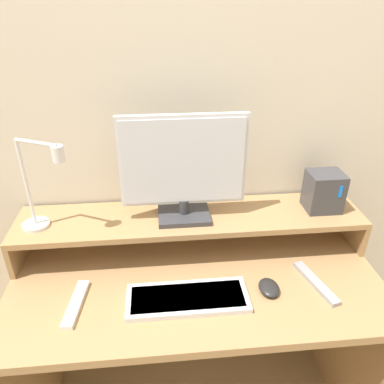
{
  "coord_description": "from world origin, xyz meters",
  "views": [
    {
      "loc": [
        -0.11,
        -0.69,
        1.61
      ],
      "look_at": [
        -0.01,
        0.33,
        1.05
      ],
      "focal_mm": 35.0,
      "sensor_mm": 36.0,
      "label": 1
    }
  ],
  "objects_px": {
    "mouse": "(269,288)",
    "router_dock": "(324,191)",
    "keyboard": "(188,298)",
    "remote_control": "(76,304)",
    "desk_lamp": "(40,191)",
    "monitor": "(183,168)",
    "remote_secondary": "(316,283)"
  },
  "relations": [
    {
      "from": "mouse",
      "to": "router_dock",
      "type": "bearing_deg",
      "value": 45.22
    },
    {
      "from": "keyboard",
      "to": "remote_control",
      "type": "bearing_deg",
      "value": 177.84
    },
    {
      "from": "router_dock",
      "to": "mouse",
      "type": "bearing_deg",
      "value": -134.78
    },
    {
      "from": "desk_lamp",
      "to": "remote_control",
      "type": "relative_size",
      "value": 1.65
    },
    {
      "from": "router_dock",
      "to": "keyboard",
      "type": "xyz_separation_m",
      "value": [
        -0.54,
        -0.28,
        -0.21
      ]
    },
    {
      "from": "monitor",
      "to": "router_dock",
      "type": "bearing_deg",
      "value": 0.6
    },
    {
      "from": "monitor",
      "to": "router_dock",
      "type": "distance_m",
      "value": 0.54
    },
    {
      "from": "monitor",
      "to": "mouse",
      "type": "distance_m",
      "value": 0.49
    },
    {
      "from": "remote_control",
      "to": "remote_secondary",
      "type": "bearing_deg",
      "value": 1.21
    },
    {
      "from": "monitor",
      "to": "keyboard",
      "type": "xyz_separation_m",
      "value": [
        -0.01,
        -0.28,
        -0.33
      ]
    },
    {
      "from": "desk_lamp",
      "to": "remote_secondary",
      "type": "height_order",
      "value": "desk_lamp"
    },
    {
      "from": "monitor",
      "to": "remote_secondary",
      "type": "height_order",
      "value": "monitor"
    },
    {
      "from": "monitor",
      "to": "remote_secondary",
      "type": "bearing_deg",
      "value": -30.07
    },
    {
      "from": "monitor",
      "to": "remote_secondary",
      "type": "xyz_separation_m",
      "value": [
        0.43,
        -0.25,
        -0.33
      ]
    },
    {
      "from": "monitor",
      "to": "remote_secondary",
      "type": "relative_size",
      "value": 2.02
    },
    {
      "from": "router_dock",
      "to": "monitor",
      "type": "bearing_deg",
      "value": -179.4
    },
    {
      "from": "monitor",
      "to": "router_dock",
      "type": "relative_size",
      "value": 2.95
    },
    {
      "from": "keyboard",
      "to": "remote_control",
      "type": "height_order",
      "value": "keyboard"
    },
    {
      "from": "desk_lamp",
      "to": "remote_secondary",
      "type": "relative_size",
      "value": 1.52
    },
    {
      "from": "desk_lamp",
      "to": "router_dock",
      "type": "height_order",
      "value": "desk_lamp"
    },
    {
      "from": "remote_control",
      "to": "keyboard",
      "type": "bearing_deg",
      "value": -2.16
    },
    {
      "from": "desk_lamp",
      "to": "router_dock",
      "type": "xyz_separation_m",
      "value": [
        1.0,
        0.04,
        -0.08
      ]
    },
    {
      "from": "keyboard",
      "to": "mouse",
      "type": "bearing_deg",
      "value": 3.66
    },
    {
      "from": "monitor",
      "to": "desk_lamp",
      "type": "xyz_separation_m",
      "value": [
        -0.48,
        -0.03,
        -0.05
      ]
    },
    {
      "from": "desk_lamp",
      "to": "remote_secondary",
      "type": "distance_m",
      "value": 0.98
    },
    {
      "from": "router_dock",
      "to": "remote_secondary",
      "type": "xyz_separation_m",
      "value": [
        -0.1,
        -0.25,
        -0.21
      ]
    },
    {
      "from": "keyboard",
      "to": "remote_secondary",
      "type": "relative_size",
      "value": 1.8
    },
    {
      "from": "keyboard",
      "to": "remote_control",
      "type": "xyz_separation_m",
      "value": [
        -0.35,
        0.01,
        -0.0
      ]
    },
    {
      "from": "monitor",
      "to": "mouse",
      "type": "xyz_separation_m",
      "value": [
        0.26,
        -0.26,
        -0.33
      ]
    },
    {
      "from": "mouse",
      "to": "remote_secondary",
      "type": "relative_size",
      "value": 0.42
    },
    {
      "from": "desk_lamp",
      "to": "keyboard",
      "type": "relative_size",
      "value": 0.84
    },
    {
      "from": "remote_secondary",
      "to": "monitor",
      "type": "bearing_deg",
      "value": 149.93
    }
  ]
}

